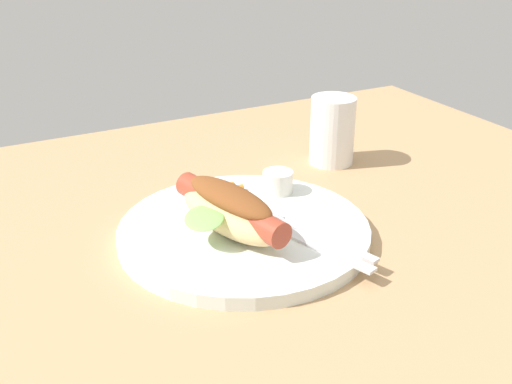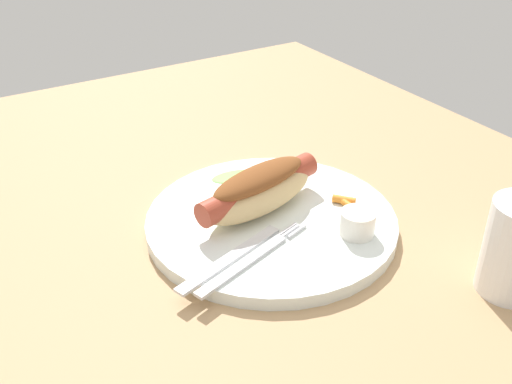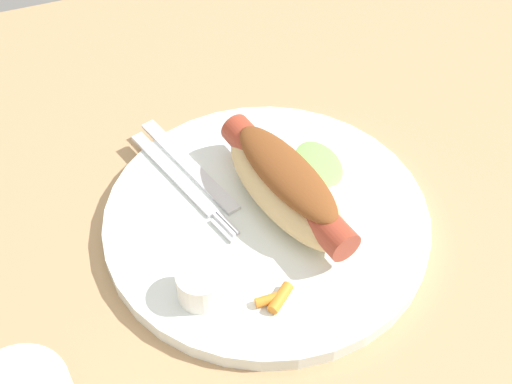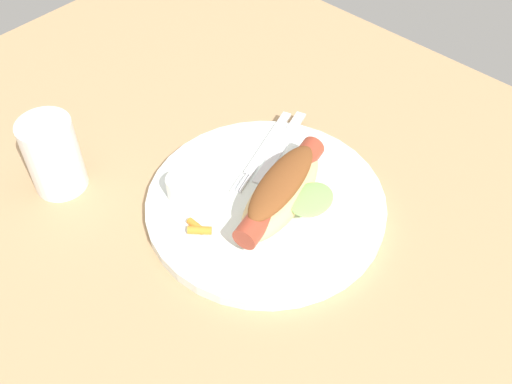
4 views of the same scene
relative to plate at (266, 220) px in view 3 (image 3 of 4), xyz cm
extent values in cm
cube|color=tan|center=(-0.52, 0.57, -1.70)|extent=(120.00, 90.00, 1.80)
cylinder|color=white|center=(0.00, 0.00, 0.00)|extent=(30.12, 30.12, 1.60)
ellipsoid|color=#DBB77A|center=(-2.03, -0.46, 3.05)|extent=(9.45, 17.32, 4.50)
cylinder|color=#A33D28|center=(-2.03, -0.46, 3.84)|extent=(6.82, 18.00, 2.99)
ellipsoid|color=brown|center=(-2.03, -0.46, 5.19)|extent=(7.45, 14.59, 2.38)
ellipsoid|color=#7FC65B|center=(-5.75, -1.61, 3.95)|extent=(5.18, 6.53, 1.43)
cylinder|color=white|center=(8.23, 6.34, 2.25)|extent=(4.05, 4.05, 2.91)
cube|color=silver|center=(6.65, -7.91, 1.00)|extent=(5.25, 13.09, 0.40)
cube|color=silver|center=(4.54, 0.11, 1.00)|extent=(1.27, 3.14, 0.40)
cube|color=silver|center=(4.11, -0.03, 1.00)|extent=(1.27, 3.14, 0.40)
cube|color=silver|center=(3.68, -0.17, 1.00)|extent=(1.27, 3.14, 0.40)
cube|color=silver|center=(4.94, -8.47, 0.98)|extent=(5.91, 14.84, 0.36)
cylinder|color=orange|center=(2.30, 9.21, 1.29)|extent=(2.82, 2.59, 0.99)
cylinder|color=orange|center=(3.10, 9.01, 1.23)|extent=(2.59, 0.92, 0.86)
camera|label=1|loc=(-29.05, -58.24, 35.76)|focal=43.36mm
camera|label=2|loc=(50.92, -33.34, 40.50)|focal=42.45mm
camera|label=3|loc=(15.59, 39.27, 50.72)|focal=49.82mm
camera|label=4|loc=(-33.17, 37.89, 57.37)|focal=42.53mm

